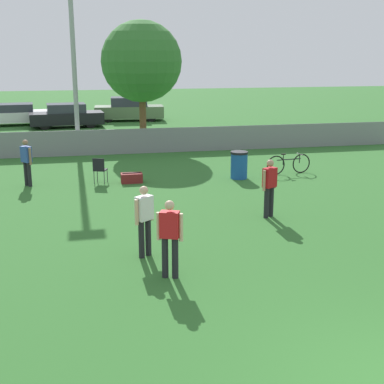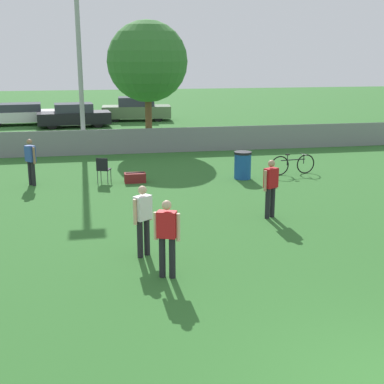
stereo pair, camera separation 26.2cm
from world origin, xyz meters
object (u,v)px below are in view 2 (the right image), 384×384
player_defender_red (167,234)px  spectator_in_blue (31,159)px  player_thrower_red (271,185)px  parked_car_olive (136,109)px  parked_car_dark (74,115)px  light_pole (78,37)px  gear_bag_sideline (135,178)px  tree_near_pole (147,62)px  player_receiver_white (143,217)px  parked_car_white (21,114)px  trash_bin (243,165)px  bicycle_sideline (293,164)px  folding_chair_sideline (103,168)px

player_defender_red → spectator_in_blue: size_ratio=1.02×
player_thrower_red → spectator_in_blue: (-6.68, 4.96, -0.02)m
parked_car_olive → parked_car_dark: bearing=-144.1°
light_pole → gear_bag_sideline: light_pole is taller
parked_car_dark → tree_near_pole: bearing=-68.7°
tree_near_pole → player_thrower_red: bearing=-80.7°
light_pole → player_defender_red: (1.73, -14.12, -4.06)m
light_pole → player_thrower_red: light_pole is taller
player_receiver_white → parked_car_white: bearing=65.4°
light_pole → player_receiver_white: (1.38, -12.89, -4.06)m
trash_bin → parked_car_dark: 16.14m
light_pole → player_receiver_white: light_pole is taller
light_pole → parked_car_dark: light_pole is taller
trash_bin → bicycle_sideline: bearing=8.4°
player_thrower_red → light_pole: bearing=84.5°
player_receiver_white → parked_car_dark: size_ratio=0.36×
tree_near_pole → parked_car_white: bearing=127.1°
player_thrower_red → bicycle_sideline: (2.53, 4.89, -0.53)m
folding_chair_sideline → parked_car_dark: bearing=-65.1°
spectator_in_blue → gear_bag_sideline: spectator_in_blue is taller
player_defender_red → folding_chair_sideline: (-1.03, 8.25, -0.38)m
parked_car_olive → gear_bag_sideline: bearing=-91.0°
parked_car_white → parked_car_olive: size_ratio=1.04×
light_pole → trash_bin: size_ratio=8.72×
parked_car_white → parked_car_olive: 7.20m
tree_near_pole → player_receiver_white: (-1.66, -14.22, -3.01)m
bicycle_sideline → parked_car_olive: 17.58m
parked_car_white → parked_car_dark: size_ratio=1.08×
bicycle_sideline → player_thrower_red: bearing=-124.6°
trash_bin → parked_car_white: parked_car_white is taller
tree_near_pole → parked_car_dark: bearing=116.3°
trash_bin → parked_car_dark: size_ratio=0.22×
trash_bin → parked_car_white: size_ratio=0.20×
light_pole → parked_car_olive: 12.46m
bicycle_sideline → tree_near_pole: bearing=114.8°
spectator_in_blue → folding_chair_sideline: 2.40m
tree_near_pole → parked_car_dark: (-3.68, 7.46, -3.23)m
player_receiver_white → parked_car_dark: bearing=58.0°
parked_car_white → tree_near_pole: bearing=-57.4°
player_thrower_red → parked_car_white: player_thrower_red is taller
tree_near_pole → trash_bin: size_ratio=6.01×
folding_chair_sideline → bicycle_sideline: (6.84, 0.05, -0.15)m
tree_near_pole → bicycle_sideline: tree_near_pole is taller
tree_near_pole → parked_car_olive: size_ratio=1.28×
light_pole → spectator_in_blue: (-1.67, -5.75, -4.08)m
player_thrower_red → parked_car_white: bearing=82.1°
player_receiver_white → folding_chair_sideline: 7.06m
folding_chair_sideline → parked_car_olive: size_ratio=0.20×
player_thrower_red → trash_bin: (0.54, 4.60, -0.42)m
player_thrower_red → folding_chair_sideline: bearing=101.1°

